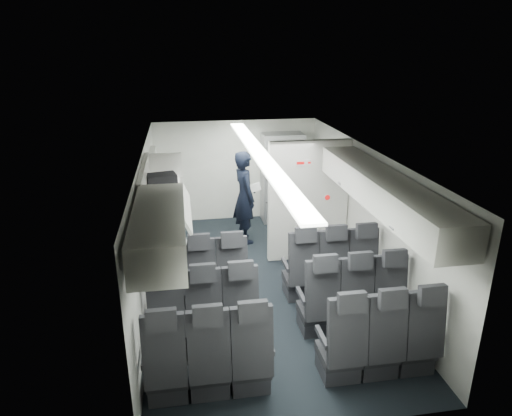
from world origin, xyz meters
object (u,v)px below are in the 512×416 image
object	(u,v)px
seat_row_front	(266,277)
seat_row_mid	(279,310)
seat_row_rear	(297,354)
carry_on_bag	(162,183)
galley_unit	(282,178)
boarding_door	(156,202)
flight_attendant	(245,197)

from	to	relation	value
seat_row_front	seat_row_mid	size ratio (longest dim) A/B	1.00
seat_row_front	seat_row_mid	distance (m)	0.90
seat_row_rear	carry_on_bag	xyz separation A→B (m)	(-1.44, 2.26, 1.38)
carry_on_bag	galley_unit	bearing A→B (deg)	36.94
carry_on_bag	boarding_door	bearing A→B (deg)	84.55
boarding_door	carry_on_bag	bearing A→B (deg)	-82.92
seat_row_mid	galley_unit	world-z (taller)	galley_unit
seat_row_front	boarding_door	distance (m)	2.71
seat_row_mid	seat_row_rear	distance (m)	0.90
seat_row_mid	galley_unit	size ratio (longest dim) A/B	1.75
galley_unit	boarding_door	distance (m)	2.84
boarding_door	flight_attendant	bearing A→B (deg)	6.37
seat_row_front	galley_unit	xyz separation A→B (m)	(0.95, 3.25, 0.55)
seat_row_mid	galley_unit	bearing A→B (deg)	77.12
seat_row_mid	galley_unit	distance (m)	4.30
seat_row_front	seat_row_rear	world-z (taller)	same
galley_unit	flight_attendant	xyz separation A→B (m)	(-0.95, -0.98, -0.06)
seat_row_rear	boarding_door	bearing A→B (deg)	112.87
seat_row_rear	flight_attendant	size ratio (longest dim) A/B	1.86
galley_unit	carry_on_bag	bearing A→B (deg)	-130.54
galley_unit	carry_on_bag	xyz separation A→B (m)	(-2.39, -2.79, 0.84)
seat_row_mid	boarding_door	world-z (taller)	boarding_door
seat_row_front	boarding_door	bearing A→B (deg)	128.16
seat_row_rear	flight_attendant	xyz separation A→B (m)	(0.00, 4.07, 0.49)
seat_row_mid	carry_on_bag	size ratio (longest dim) A/B	8.14
boarding_door	carry_on_bag	world-z (taller)	carry_on_bag
flight_attendant	seat_row_mid	bearing A→B (deg)	168.01
seat_row_rear	boarding_door	xyz separation A→B (m)	(-1.64, 3.89, 0.55)
flight_attendant	boarding_door	bearing A→B (deg)	84.44
seat_row_mid	seat_row_rear	xyz separation A→B (m)	(0.00, -0.90, 0.00)
seat_row_mid	galley_unit	xyz separation A→B (m)	(0.95, 4.15, 0.55)
galley_unit	flight_attendant	size ratio (longest dim) A/B	1.06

